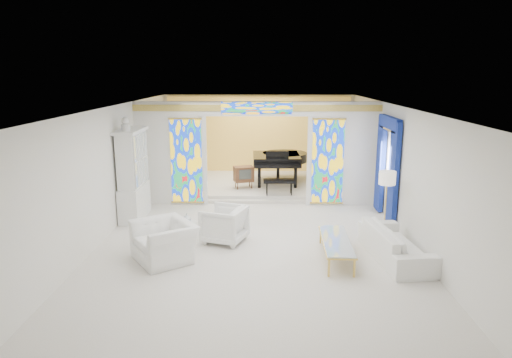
{
  "coord_description": "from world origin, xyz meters",
  "views": [
    {
      "loc": [
        0.21,
        -10.96,
        3.78
      ],
      "look_at": [
        0.01,
        0.2,
        1.18
      ],
      "focal_mm": 32.0,
      "sensor_mm": 36.0,
      "label": 1
    }
  ],
  "objects_px": {
    "armchair_right": "(224,224)",
    "sofa": "(396,243)",
    "china_cabinet": "(133,175)",
    "tv_console": "(244,174)",
    "coffee_table": "(336,241)",
    "grand_piano": "(280,159)",
    "armchair_left": "(164,241)"
  },
  "relations": [
    {
      "from": "armchair_left",
      "to": "coffee_table",
      "type": "distance_m",
      "value": 3.55
    },
    {
      "from": "china_cabinet",
      "to": "armchair_left",
      "type": "xyz_separation_m",
      "value": [
        1.38,
        -2.76,
        -0.77
      ]
    },
    {
      "from": "armchair_left",
      "to": "armchair_right",
      "type": "relative_size",
      "value": 1.34
    },
    {
      "from": "armchair_right",
      "to": "tv_console",
      "type": "xyz_separation_m",
      "value": [
        0.25,
        4.32,
        0.22
      ]
    },
    {
      "from": "coffee_table",
      "to": "tv_console",
      "type": "distance_m",
      "value": 5.69
    },
    {
      "from": "armchair_right",
      "to": "grand_piano",
      "type": "bearing_deg",
      "value": -176.06
    },
    {
      "from": "china_cabinet",
      "to": "coffee_table",
      "type": "relative_size",
      "value": 1.44
    },
    {
      "from": "armchair_right",
      "to": "sofa",
      "type": "distance_m",
      "value": 3.75
    },
    {
      "from": "china_cabinet",
      "to": "grand_piano",
      "type": "xyz_separation_m",
      "value": [
        3.97,
        3.5,
        -0.2
      ]
    },
    {
      "from": "armchair_left",
      "to": "sofa",
      "type": "relative_size",
      "value": 0.54
    },
    {
      "from": "armchair_right",
      "to": "coffee_table",
      "type": "relative_size",
      "value": 0.48
    },
    {
      "from": "armchair_left",
      "to": "coffee_table",
      "type": "xyz_separation_m",
      "value": [
        3.55,
        0.11,
        -0.02
      ]
    },
    {
      "from": "sofa",
      "to": "coffee_table",
      "type": "bearing_deg",
      "value": 85.62
    },
    {
      "from": "china_cabinet",
      "to": "armchair_right",
      "type": "height_order",
      "value": "china_cabinet"
    },
    {
      "from": "china_cabinet",
      "to": "armchair_right",
      "type": "xyz_separation_m",
      "value": [
        2.52,
        -1.7,
        -0.75
      ]
    },
    {
      "from": "china_cabinet",
      "to": "tv_console",
      "type": "relative_size",
      "value": 3.9
    },
    {
      "from": "armchair_left",
      "to": "grand_piano",
      "type": "xyz_separation_m",
      "value": [
        2.59,
        6.26,
        0.57
      ]
    },
    {
      "from": "china_cabinet",
      "to": "coffee_table",
      "type": "xyz_separation_m",
      "value": [
        4.93,
        -2.65,
        -0.79
      ]
    },
    {
      "from": "armchair_right",
      "to": "sofa",
      "type": "bearing_deg",
      "value": 95.54
    },
    {
      "from": "armchair_left",
      "to": "tv_console",
      "type": "bearing_deg",
      "value": 130.05
    },
    {
      "from": "sofa",
      "to": "tv_console",
      "type": "distance_m",
      "value": 6.23
    },
    {
      "from": "china_cabinet",
      "to": "sofa",
      "type": "height_order",
      "value": "china_cabinet"
    },
    {
      "from": "armchair_right",
      "to": "coffee_table",
      "type": "xyz_separation_m",
      "value": [
        2.4,
        -0.95,
        -0.03
      ]
    },
    {
      "from": "grand_piano",
      "to": "coffee_table",
      "type": "bearing_deg",
      "value": -83.0
    },
    {
      "from": "sofa",
      "to": "grand_piano",
      "type": "distance_m",
      "value": 6.51
    },
    {
      "from": "coffee_table",
      "to": "armchair_right",
      "type": "bearing_deg",
      "value": 158.42
    },
    {
      "from": "coffee_table",
      "to": "grand_piano",
      "type": "bearing_deg",
      "value": 98.88
    },
    {
      "from": "china_cabinet",
      "to": "armchair_right",
      "type": "bearing_deg",
      "value": -33.94
    },
    {
      "from": "coffee_table",
      "to": "china_cabinet",
      "type": "bearing_deg",
      "value": 151.73
    },
    {
      "from": "armchair_left",
      "to": "grand_piano",
      "type": "height_order",
      "value": "grand_piano"
    },
    {
      "from": "armchair_right",
      "to": "coffee_table",
      "type": "bearing_deg",
      "value": 87.86
    },
    {
      "from": "china_cabinet",
      "to": "coffee_table",
      "type": "bearing_deg",
      "value": -28.27
    }
  ]
}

